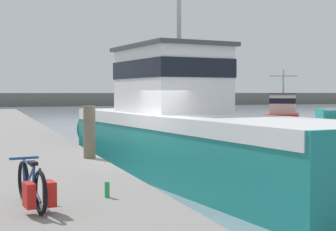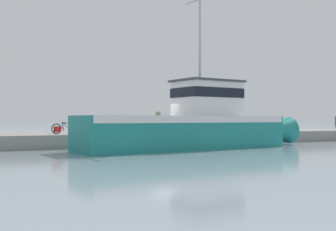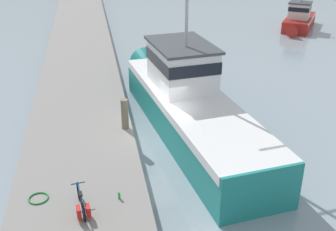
# 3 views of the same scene
# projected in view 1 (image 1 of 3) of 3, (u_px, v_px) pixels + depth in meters

# --- Properties ---
(ground_plane) EXTENTS (320.00, 320.00, 0.00)m
(ground_plane) POSITION_uv_depth(u_px,v_px,m) (145.00, 185.00, 13.49)
(ground_plane) COLOR #84939E
(dock_pier) EXTENTS (4.46, 80.00, 0.78)m
(dock_pier) POSITION_uv_depth(u_px,v_px,m) (10.00, 178.00, 12.34)
(dock_pier) COLOR gray
(dock_pier) RESTS_ON ground_plane
(far_shoreline) EXTENTS (180.00, 5.00, 2.30)m
(far_shoreline) POSITION_uv_depth(u_px,v_px,m) (173.00, 99.00, 98.86)
(far_shoreline) COLOR slate
(far_shoreline) RESTS_ON ground_plane
(fishing_boat_main) EXTENTS (4.55, 14.65, 9.96)m
(fishing_boat_main) POSITION_uv_depth(u_px,v_px,m) (183.00, 128.00, 14.94)
(fishing_boat_main) COLOR teal
(fishing_boat_main) RESTS_ON ground_plane
(boat_blue_far) EXTENTS (4.95, 6.21, 3.96)m
(boat_blue_far) POSITION_uv_depth(u_px,v_px,m) (283.00, 115.00, 35.42)
(boat_blue_far) COLOR #AD231E
(boat_blue_far) RESTS_ON ground_plane
(bicycle_touring) EXTENTS (0.58, 1.67, 0.68)m
(bicycle_touring) POSITION_uv_depth(u_px,v_px,m) (34.00, 188.00, 7.29)
(bicycle_touring) COLOR black
(bicycle_touring) RESTS_ON dock_pier
(mooring_post) EXTENTS (0.31, 0.31, 1.33)m
(mooring_post) POSITION_uv_depth(u_px,v_px,m) (89.00, 132.00, 13.00)
(mooring_post) COLOR #756651
(mooring_post) RESTS_ON dock_pier
(water_bottle_on_curb) EXTENTS (0.08, 0.08, 0.25)m
(water_bottle_on_curb) POSITION_uv_depth(u_px,v_px,m) (107.00, 190.00, 8.15)
(water_bottle_on_curb) COLOR green
(water_bottle_on_curb) RESTS_ON dock_pier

